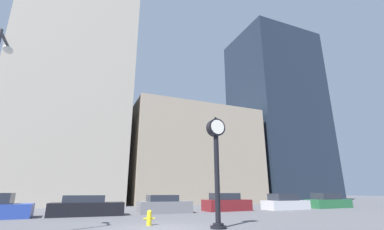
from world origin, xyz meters
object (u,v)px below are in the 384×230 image
car_grey (164,205)px  street_clock (216,158)px  fire_hydrant_near (149,217)px  car_green (328,202)px  car_maroon (226,203)px  car_black (87,207)px  car_silver (285,203)px

car_grey → street_clock: bearing=-90.3°
car_grey → fire_hydrant_near: bearing=-111.1°
street_clock → car_green: size_ratio=1.09×
car_grey → car_green: bearing=0.6°
car_maroon → car_black: bearing=-179.3°
street_clock → car_silver: size_ratio=1.21×
car_maroon → car_green: (11.19, -0.47, -0.01)m
fire_hydrant_near → car_maroon: bearing=39.8°
car_grey → car_silver: size_ratio=0.96×
car_black → car_maroon: bearing=5.0°
street_clock → car_black: (-5.12, 8.71, -2.46)m
car_silver → fire_hydrant_near: car_silver is taller
car_green → car_maroon: bearing=176.8°
street_clock → fire_hydrant_near: size_ratio=7.22×
car_green → car_grey: bearing=178.3°
car_black → fire_hydrant_near: (2.63, -6.47, -0.20)m
car_black → car_green: size_ratio=1.03×
car_black → car_grey: bearing=4.9°
car_silver → car_green: 5.49m
car_grey → car_silver: (11.15, -0.37, 0.02)m
car_grey → fire_hydrant_near: (-2.77, -6.65, -0.20)m
car_maroon → car_green: size_ratio=0.86×
car_silver → car_green: car_green is taller
fire_hydrant_near → car_silver: bearing=24.3°
car_black → car_green: car_green is taller
car_grey → car_maroon: size_ratio=1.00×
fire_hydrant_near → car_green: bearing=18.2°
street_clock → car_maroon: street_clock is taller
street_clock → car_black: street_clock is taller
car_grey → car_green: car_green is taller
car_black → car_silver: car_silver is taller
car_grey → car_maroon: car_maroon is taller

